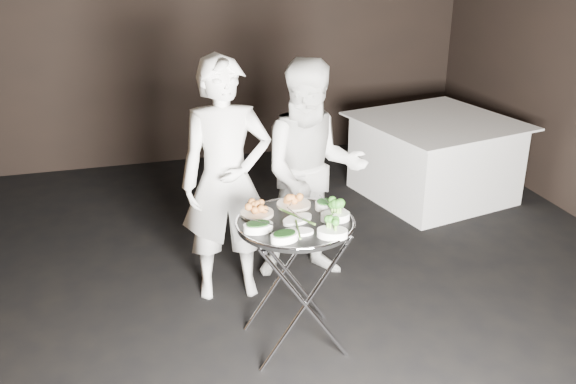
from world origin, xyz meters
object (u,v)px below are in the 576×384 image
object	(u,v)px
waiter_right	(312,172)
dining_table	(434,158)
serving_tray	(295,223)
waiter_left	(226,181)
tray_stand	(295,278)

from	to	relation	value
waiter_right	dining_table	bearing A→B (deg)	43.82
serving_tray	waiter_left	distance (m)	0.76
dining_table	waiter_right	bearing A→B (deg)	-144.86
waiter_right	tray_stand	bearing A→B (deg)	-105.64
tray_stand	waiter_right	world-z (taller)	waiter_right
tray_stand	dining_table	bearing A→B (deg)	44.66
waiter_left	dining_table	world-z (taller)	waiter_left
waiter_left	waiter_right	xyz separation A→B (m)	(0.63, 0.09, -0.04)
serving_tray	dining_table	bearing A→B (deg)	44.66
tray_stand	waiter_left	xyz separation A→B (m)	(-0.27, 0.71, 0.38)
serving_tray	waiter_left	size ratio (longest dim) A/B	0.41
waiter_left	dining_table	bearing A→B (deg)	33.24
serving_tray	dining_table	distance (m)	2.74
waiter_left	waiter_right	distance (m)	0.64
waiter_left	dining_table	distance (m)	2.53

